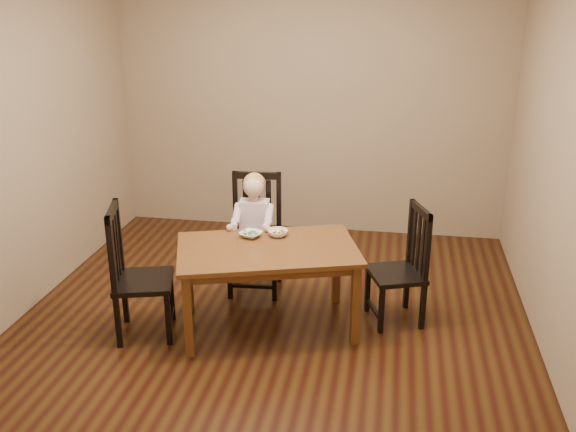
% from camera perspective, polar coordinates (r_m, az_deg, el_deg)
% --- Properties ---
extents(room, '(4.01, 4.01, 2.71)m').
position_cam_1_polar(room, '(4.70, -1.30, 5.68)').
color(room, '#3C230C').
rests_on(room, ground).
extents(dining_table, '(1.51, 1.16, 0.66)m').
position_cam_1_polar(dining_table, '(4.81, -1.83, -3.65)').
color(dining_table, '#482C11').
rests_on(dining_table, room).
extents(chair_child, '(0.47, 0.45, 1.01)m').
position_cam_1_polar(chair_child, '(5.48, -2.91, -1.75)').
color(chair_child, black).
rests_on(chair_child, room).
extents(chair_left, '(0.52, 0.54, 1.02)m').
position_cam_1_polar(chair_left, '(4.88, -13.37, -5.09)').
color(chair_left, black).
rests_on(chair_left, room).
extents(chair_right, '(0.50, 0.51, 0.94)m').
position_cam_1_polar(chair_right, '(5.04, 10.12, -4.52)').
color(chair_right, black).
rests_on(chair_right, room).
extents(toddler, '(0.35, 0.43, 0.56)m').
position_cam_1_polar(toddler, '(5.38, -3.01, -0.53)').
color(toddler, silver).
rests_on(toddler, chair_child).
extents(bowl_peas, '(0.21, 0.21, 0.04)m').
position_cam_1_polar(bowl_peas, '(4.97, -3.33, -1.64)').
color(bowl_peas, white).
rests_on(bowl_peas, dining_table).
extents(bowl_veg, '(0.19, 0.19, 0.05)m').
position_cam_1_polar(bowl_veg, '(4.97, -0.91, -1.52)').
color(bowl_veg, white).
rests_on(bowl_veg, dining_table).
extents(fork, '(0.09, 0.09, 0.05)m').
position_cam_1_polar(fork, '(4.94, -3.78, -1.49)').
color(fork, silver).
rests_on(fork, bowl_peas).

